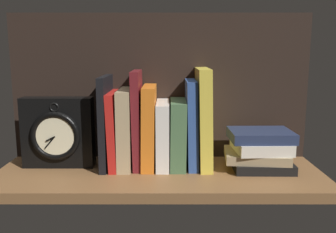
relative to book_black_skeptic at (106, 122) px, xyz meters
The scene contains 13 objects.
ground_plane 19.90cm from the book_black_skeptic, 20.80° to the right, with size 82.74×28.86×2.50cm, color brown.
back_panel 18.31cm from the book_black_skeptic, 31.46° to the left, with size 82.74×1.20×40.35cm, color black.
book_black_skeptic is the anchor object (origin of this frame).
book_red_requiem 2.99cm from the book_black_skeptic, ahead, with size 2.00×15.58×19.71cm, color red.
book_tan_shortstories 5.46cm from the book_black_skeptic, ahead, with size 3.43×15.55×20.40cm, color tan.
book_maroon_dawkins 8.28cm from the book_black_skeptic, ahead, with size 2.10×13.82×25.19cm, color maroon.
book_orange_pandolfini 11.32cm from the book_black_skeptic, ahead, with size 3.30×14.96×21.28cm, color orange.
book_white_catcher 15.25cm from the book_black_skeptic, ahead, with size 3.34×15.16×17.06cm, color silver.
book_green_romantic 19.10cm from the book_black_skeptic, ahead, with size 3.99×14.81×17.48cm, color #476B44.
book_blue_modern 22.41cm from the book_black_skeptic, ahead, with size 2.55×13.78×22.78cm, color #2D4C8E.
book_yellow_seinlanguage 25.58cm from the book_black_skeptic, ahead, with size 3.15×15.57×25.80cm, color gold.
framed_clock 12.91cm from the book_black_skeptic, behind, with size 18.38×5.75×18.38cm.
book_stack_side 40.73cm from the book_black_skeptic, ahead, with size 17.52×14.02×10.01cm.
Camera 1 is at (2.29, -89.45, 30.57)cm, focal length 39.38 mm.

